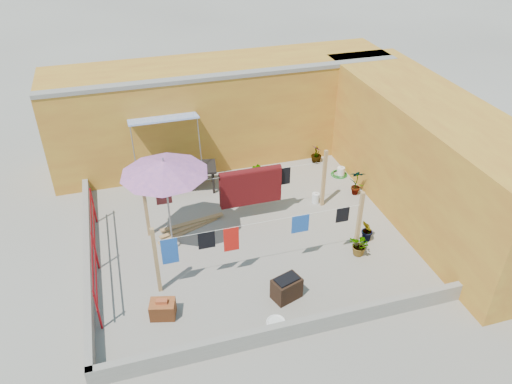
{
  "coord_description": "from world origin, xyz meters",
  "views": [
    {
      "loc": [
        -2.79,
        -10.21,
        8.27
      ],
      "look_at": [
        0.34,
        0.3,
        1.15
      ],
      "focal_mm": 35.0,
      "sensor_mm": 36.0,
      "label": 1
    }
  ],
  "objects_px": {
    "plant_back_a": "(260,174)",
    "brick_stack": "(163,309)",
    "green_hose": "(339,174)",
    "water_jug_b": "(341,172)",
    "water_jug_a": "(316,198)",
    "brazier": "(287,288)",
    "white_basin": "(276,322)",
    "patio_umbrella": "(164,168)",
    "outdoor_table": "(188,169)"
  },
  "relations": [
    {
      "from": "white_basin",
      "to": "outdoor_table",
      "type": "bearing_deg",
      "value": 97.9
    },
    {
      "from": "brick_stack",
      "to": "green_hose",
      "type": "xyz_separation_m",
      "value": [
        6.24,
        4.43,
        -0.17
      ]
    },
    {
      "from": "water_jug_a",
      "to": "green_hose",
      "type": "xyz_separation_m",
      "value": [
        1.33,
        1.24,
        -0.12
      ]
    },
    {
      "from": "water_jug_a",
      "to": "water_jug_b",
      "type": "height_order",
      "value": "water_jug_b"
    },
    {
      "from": "white_basin",
      "to": "water_jug_a",
      "type": "bearing_deg",
      "value": 57.74
    },
    {
      "from": "brazier",
      "to": "white_basin",
      "type": "height_order",
      "value": "brazier"
    },
    {
      "from": "brazier",
      "to": "plant_back_a",
      "type": "distance_m",
      "value": 4.86
    },
    {
      "from": "patio_umbrella",
      "to": "plant_back_a",
      "type": "distance_m",
      "value": 4.17
    },
    {
      "from": "brazier",
      "to": "water_jug_a",
      "type": "relative_size",
      "value": 2.11
    },
    {
      "from": "brazier",
      "to": "plant_back_a",
      "type": "relative_size",
      "value": 0.91
    },
    {
      "from": "water_jug_a",
      "to": "patio_umbrella",
      "type": "bearing_deg",
      "value": -170.17
    },
    {
      "from": "water_jug_a",
      "to": "green_hose",
      "type": "distance_m",
      "value": 1.83
    },
    {
      "from": "outdoor_table",
      "to": "brazier",
      "type": "distance_m",
      "value": 5.39
    },
    {
      "from": "outdoor_table",
      "to": "brazier",
      "type": "xyz_separation_m",
      "value": [
        1.3,
        -5.21,
        -0.42
      ]
    },
    {
      "from": "white_basin",
      "to": "green_hose",
      "type": "xyz_separation_m",
      "value": [
        3.93,
        5.36,
        -0.0
      ]
    },
    {
      "from": "plant_back_a",
      "to": "brick_stack",
      "type": "bearing_deg",
      "value": -128.47
    },
    {
      "from": "white_basin",
      "to": "plant_back_a",
      "type": "distance_m",
      "value": 5.65
    },
    {
      "from": "brick_stack",
      "to": "water_jug_b",
      "type": "relative_size",
      "value": 1.67
    },
    {
      "from": "water_jug_b",
      "to": "green_hose",
      "type": "height_order",
      "value": "water_jug_b"
    },
    {
      "from": "white_basin",
      "to": "water_jug_b",
      "type": "relative_size",
      "value": 1.15
    },
    {
      "from": "brazier",
      "to": "water_jug_a",
      "type": "bearing_deg",
      "value": 58.21
    },
    {
      "from": "outdoor_table",
      "to": "green_hose",
      "type": "height_order",
      "value": "outdoor_table"
    },
    {
      "from": "patio_umbrella",
      "to": "brazier",
      "type": "relative_size",
      "value": 3.48
    },
    {
      "from": "green_hose",
      "to": "brazier",
      "type": "bearing_deg",
      "value": -126.52
    },
    {
      "from": "brick_stack",
      "to": "water_jug_a",
      "type": "distance_m",
      "value": 5.85
    },
    {
      "from": "brick_stack",
      "to": "green_hose",
      "type": "height_order",
      "value": "brick_stack"
    },
    {
      "from": "white_basin",
      "to": "plant_back_a",
      "type": "relative_size",
      "value": 0.53
    },
    {
      "from": "patio_umbrella",
      "to": "outdoor_table",
      "type": "distance_m",
      "value": 3.14
    },
    {
      "from": "outdoor_table",
      "to": "plant_back_a",
      "type": "relative_size",
      "value": 2.17
    },
    {
      "from": "brazier",
      "to": "green_hose",
      "type": "bearing_deg",
      "value": 53.48
    },
    {
      "from": "brick_stack",
      "to": "brazier",
      "type": "distance_m",
      "value": 2.79
    },
    {
      "from": "patio_umbrella",
      "to": "plant_back_a",
      "type": "bearing_deg",
      "value": 34.76
    },
    {
      "from": "brick_stack",
      "to": "white_basin",
      "type": "bearing_deg",
      "value": -22.0
    },
    {
      "from": "outdoor_table",
      "to": "water_jug_a",
      "type": "xyz_separation_m",
      "value": [
        3.42,
        -1.79,
        -0.55
      ]
    },
    {
      "from": "water_jug_a",
      "to": "brazier",
      "type": "bearing_deg",
      "value": -121.79
    },
    {
      "from": "brick_stack",
      "to": "water_jug_a",
      "type": "relative_size",
      "value": 1.79
    },
    {
      "from": "plant_back_a",
      "to": "white_basin",
      "type": "bearing_deg",
      "value": -103.46
    },
    {
      "from": "water_jug_a",
      "to": "brick_stack",
      "type": "bearing_deg",
      "value": -146.97
    },
    {
      "from": "brick_stack",
      "to": "brazier",
      "type": "relative_size",
      "value": 0.85
    },
    {
      "from": "green_hose",
      "to": "water_jug_b",
      "type": "bearing_deg",
      "value": -90.0
    },
    {
      "from": "water_jug_a",
      "to": "plant_back_a",
      "type": "xyz_separation_m",
      "value": [
        -1.29,
        1.36,
        0.25
      ]
    },
    {
      "from": "brazier",
      "to": "patio_umbrella",
      "type": "bearing_deg",
      "value": 129.67
    },
    {
      "from": "plant_back_a",
      "to": "outdoor_table",
      "type": "bearing_deg",
      "value": 168.66
    },
    {
      "from": "brazier",
      "to": "white_basin",
      "type": "xyz_separation_m",
      "value": [
        -0.48,
        -0.7,
        -0.24
      ]
    },
    {
      "from": "water_jug_a",
      "to": "white_basin",
      "type": "bearing_deg",
      "value": -122.26
    },
    {
      "from": "outdoor_table",
      "to": "white_basin",
      "type": "distance_m",
      "value": 6.0
    },
    {
      "from": "water_jug_b",
      "to": "patio_umbrella",
      "type": "bearing_deg",
      "value": -161.52
    },
    {
      "from": "water_jug_b",
      "to": "plant_back_a",
      "type": "distance_m",
      "value": 2.64
    },
    {
      "from": "patio_umbrella",
      "to": "water_jug_b",
      "type": "distance_m",
      "value": 6.35
    },
    {
      "from": "patio_umbrella",
      "to": "outdoor_table",
      "type": "xyz_separation_m",
      "value": [
        0.91,
        2.54,
        -1.61
      ]
    }
  ]
}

